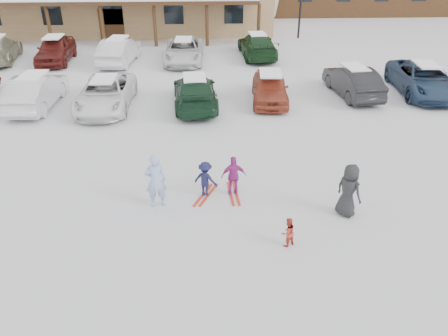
{
  "coord_description": "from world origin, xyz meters",
  "views": [
    {
      "loc": [
        -0.21,
        -10.5,
        7.36
      ],
      "look_at": [
        0.3,
        1.0,
        1.0
      ],
      "focal_mm": 35.0,
      "sensor_mm": 36.0,
      "label": 1
    }
  ],
  "objects_px": {
    "toddler_red": "(288,232)",
    "child_magenta": "(234,176)",
    "child_navy": "(205,179)",
    "parked_car_2": "(106,93)",
    "parked_car_5": "(353,81)",
    "adult_skier": "(156,181)",
    "bystander_dark": "(349,190)",
    "parked_car_9": "(119,51)",
    "parked_car_6": "(423,79)",
    "parked_car_1": "(36,91)",
    "parked_car_11": "(257,46)",
    "parked_car_4": "(270,87)",
    "parked_car_8": "(55,49)",
    "parked_car_3": "(195,92)",
    "parked_car_10": "(184,51)"
  },
  "relations": [
    {
      "from": "child_navy",
      "to": "parked_car_5",
      "type": "height_order",
      "value": "parked_car_5"
    },
    {
      "from": "parked_car_9",
      "to": "parked_car_11",
      "type": "distance_m",
      "value": 8.67
    },
    {
      "from": "parked_car_5",
      "to": "parked_car_8",
      "type": "height_order",
      "value": "parked_car_8"
    },
    {
      "from": "child_navy",
      "to": "parked_car_1",
      "type": "distance_m",
      "value": 11.2
    },
    {
      "from": "adult_skier",
      "to": "bystander_dark",
      "type": "xyz_separation_m",
      "value": [
        5.53,
        -0.71,
        -0.04
      ]
    },
    {
      "from": "child_magenta",
      "to": "parked_car_6",
      "type": "relative_size",
      "value": 0.25
    },
    {
      "from": "parked_car_1",
      "to": "parked_car_5",
      "type": "bearing_deg",
      "value": -175.62
    },
    {
      "from": "parked_car_8",
      "to": "parked_car_10",
      "type": "height_order",
      "value": "parked_car_8"
    },
    {
      "from": "child_magenta",
      "to": "parked_car_1",
      "type": "xyz_separation_m",
      "value": [
        -8.62,
        8.04,
        0.1
      ]
    },
    {
      "from": "parked_car_5",
      "to": "parked_car_11",
      "type": "distance_m",
      "value": 8.49
    },
    {
      "from": "parked_car_10",
      "to": "parked_car_9",
      "type": "bearing_deg",
      "value": -175.7
    },
    {
      "from": "parked_car_9",
      "to": "child_magenta",
      "type": "bearing_deg",
      "value": 117.62
    },
    {
      "from": "toddler_red",
      "to": "adult_skier",
      "type": "bearing_deg",
      "value": -59.24
    },
    {
      "from": "parked_car_4",
      "to": "parked_car_10",
      "type": "height_order",
      "value": "parked_car_4"
    },
    {
      "from": "parked_car_1",
      "to": "parked_car_6",
      "type": "distance_m",
      "value": 18.71
    },
    {
      "from": "toddler_red",
      "to": "child_magenta",
      "type": "xyz_separation_m",
      "value": [
        -1.25,
        2.58,
        0.24
      ]
    },
    {
      "from": "parked_car_4",
      "to": "parked_car_8",
      "type": "distance_m",
      "value": 14.4
    },
    {
      "from": "parked_car_8",
      "to": "parked_car_4",
      "type": "bearing_deg",
      "value": -34.25
    },
    {
      "from": "parked_car_1",
      "to": "bystander_dark",
      "type": "bearing_deg",
      "value": 142.78
    },
    {
      "from": "adult_skier",
      "to": "bystander_dark",
      "type": "relative_size",
      "value": 1.05
    },
    {
      "from": "bystander_dark",
      "to": "parked_car_9",
      "type": "distance_m",
      "value": 18.97
    },
    {
      "from": "parked_car_3",
      "to": "parked_car_8",
      "type": "xyz_separation_m",
      "value": [
        -8.69,
        8.05,
        0.08
      ]
    },
    {
      "from": "parked_car_4",
      "to": "parked_car_11",
      "type": "distance_m",
      "value": 8.23
    },
    {
      "from": "parked_car_9",
      "to": "bystander_dark",
      "type": "bearing_deg",
      "value": 125.27
    },
    {
      "from": "parked_car_10",
      "to": "parked_car_1",
      "type": "bearing_deg",
      "value": -129.48
    },
    {
      "from": "child_navy",
      "to": "parked_car_6",
      "type": "relative_size",
      "value": 0.22
    },
    {
      "from": "adult_skier",
      "to": "parked_car_6",
      "type": "relative_size",
      "value": 0.32
    },
    {
      "from": "child_navy",
      "to": "child_magenta",
      "type": "height_order",
      "value": "child_magenta"
    },
    {
      "from": "adult_skier",
      "to": "bystander_dark",
      "type": "bearing_deg",
      "value": 160.57
    },
    {
      "from": "parked_car_4",
      "to": "parked_car_8",
      "type": "height_order",
      "value": "parked_car_8"
    },
    {
      "from": "parked_car_1",
      "to": "parked_car_3",
      "type": "bearing_deg",
      "value": 179.12
    },
    {
      "from": "parked_car_2",
      "to": "parked_car_8",
      "type": "xyz_separation_m",
      "value": [
        -4.6,
        8.08,
        0.08
      ]
    },
    {
      "from": "adult_skier",
      "to": "parked_car_10",
      "type": "relative_size",
      "value": 0.34
    },
    {
      "from": "child_magenta",
      "to": "parked_car_5",
      "type": "distance_m",
      "value": 11.04
    },
    {
      "from": "toddler_red",
      "to": "parked_car_8",
      "type": "bearing_deg",
      "value": -88.05
    },
    {
      "from": "child_magenta",
      "to": "parked_car_4",
      "type": "xyz_separation_m",
      "value": [
        2.25,
        8.28,
        0.04
      ]
    },
    {
      "from": "child_magenta",
      "to": "parked_car_11",
      "type": "bearing_deg",
      "value": -102.93
    },
    {
      "from": "parked_car_4",
      "to": "parked_car_9",
      "type": "bearing_deg",
      "value": 144.37
    },
    {
      "from": "toddler_red",
      "to": "parked_car_5",
      "type": "height_order",
      "value": "parked_car_5"
    },
    {
      "from": "child_navy",
      "to": "parked_car_3",
      "type": "height_order",
      "value": "parked_car_3"
    },
    {
      "from": "child_navy",
      "to": "child_magenta",
      "type": "xyz_separation_m",
      "value": [
        0.87,
        0.04,
        0.07
      ]
    },
    {
      "from": "parked_car_2",
      "to": "parked_car_5",
      "type": "height_order",
      "value": "parked_car_5"
    },
    {
      "from": "parked_car_6",
      "to": "parked_car_8",
      "type": "bearing_deg",
      "value": 165.59
    },
    {
      "from": "bystander_dark",
      "to": "parked_car_3",
      "type": "height_order",
      "value": "bystander_dark"
    },
    {
      "from": "child_magenta",
      "to": "parked_car_11",
      "type": "xyz_separation_m",
      "value": [
        2.57,
        16.51,
        0.07
      ]
    },
    {
      "from": "parked_car_1",
      "to": "parked_car_11",
      "type": "relative_size",
      "value": 0.91
    },
    {
      "from": "child_navy",
      "to": "parked_car_10",
      "type": "distance_m",
      "value": 15.61
    },
    {
      "from": "parked_car_1",
      "to": "parked_car_4",
      "type": "height_order",
      "value": "parked_car_1"
    },
    {
      "from": "child_navy",
      "to": "parked_car_3",
      "type": "relative_size",
      "value": 0.24
    },
    {
      "from": "parked_car_3",
      "to": "parked_car_1",
      "type": "bearing_deg",
      "value": -5.34
    }
  ]
}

